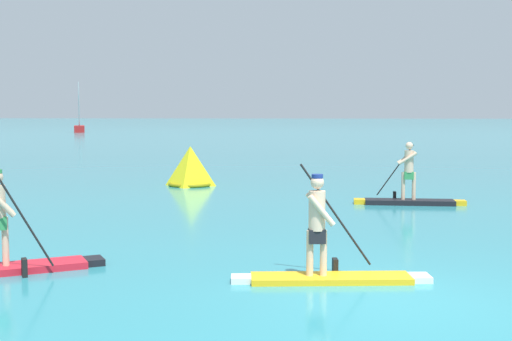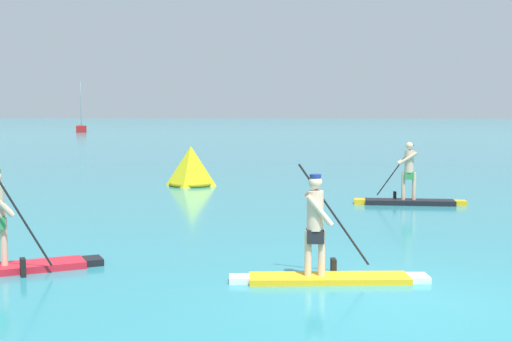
{
  "view_description": "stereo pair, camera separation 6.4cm",
  "coord_description": "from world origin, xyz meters",
  "views": [
    {
      "loc": [
        -1.26,
        -9.59,
        2.68
      ],
      "look_at": [
        -2.81,
        9.33,
        1.0
      ],
      "focal_mm": 47.7,
      "sensor_mm": 36.0,
      "label": 1
    },
    {
      "loc": [
        -1.2,
        -9.58,
        2.68
      ],
      "look_at": [
        -2.81,
        9.33,
        1.0
      ],
      "focal_mm": 47.7,
      "sensor_mm": 36.0,
      "label": 2
    }
  ],
  "objects": [
    {
      "name": "paddleboarder_near_left",
      "position": [
        -6.28,
        1.12,
        0.34
      ],
      "size": [
        2.93,
        1.89,
        1.85
      ],
      "rotation": [
        0.0,
        0.0,
        0.51
      ],
      "color": "red",
      "rests_on": "ground"
    },
    {
      "name": "ground",
      "position": [
        0.0,
        0.0,
        0.0
      ],
      "size": [
        440.0,
        440.0,
        0.0
      ],
      "primitive_type": "plane",
      "color": "teal"
    },
    {
      "name": "paddleboarder_far_right",
      "position": [
        1.51,
        10.01,
        0.35
      ],
      "size": [
        3.15,
        0.87,
        1.79
      ],
      "rotation": [
        0.0,
        0.0,
        3.11
      ],
      "color": "black",
      "rests_on": "ground"
    },
    {
      "name": "sailboat_left_horizon",
      "position": [
        -30.09,
        72.96,
        0.87
      ],
      "size": [
        2.67,
        4.86,
        6.25
      ],
      "rotation": [
        0.0,
        0.0,
        1.9
      ],
      "color": "#A51E1E",
      "rests_on": "ground"
    },
    {
      "name": "paddleboarder_mid_center",
      "position": [
        -1.01,
        0.97,
        0.39
      ],
      "size": [
        3.16,
        0.94,
        1.88
      ],
      "rotation": [
        0.0,
        0.0,
        0.11
      ],
      "color": "yellow",
      "rests_on": "ground"
    },
    {
      "name": "race_marker_buoy",
      "position": [
        -5.57,
        14.32,
        0.64
      ],
      "size": [
        1.58,
        1.58,
        1.42
      ],
      "color": "yellow",
      "rests_on": "ground"
    }
  ]
}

